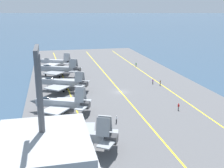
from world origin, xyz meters
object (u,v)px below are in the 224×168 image
Objects in this scene: parked_jet_second at (60,103)px; parked_jet_fourth at (58,69)px; parked_jet_nearest at (74,135)px; crew_purple_vest at (153,81)px; crew_brown_vest at (160,82)px; crew_green_vest at (136,64)px; crew_red_vest at (179,106)px; parked_jet_fifth at (56,62)px; parked_jet_third at (62,82)px; crew_white_vest at (116,119)px.

parked_jet_fourth is (36.20, -0.84, 0.37)m from parked_jet_second.
parked_jet_nearest is 0.96× the size of parked_jet_fourth.
parked_jet_fourth is 10.04× the size of crew_purple_vest.
crew_green_vest is at bearing -1.99° from crew_brown_vest.
parked_jet_fourth is 9.60× the size of crew_brown_vest.
parked_jet_nearest is at bearing 142.40° from crew_purple_vest.
parked_jet_fifth is at bearing 25.80° from crew_red_vest.
parked_jet_third is 9.58× the size of crew_purple_vest.
crew_white_vest is (-61.90, -11.14, -1.30)m from parked_jet_fifth.
crew_red_vest is (13.62, -26.54, -1.61)m from parked_jet_nearest.
parked_jet_fifth is 8.75× the size of crew_white_vest.
parked_jet_fourth is 9.83× the size of crew_red_vest.
parked_jet_fourth reaches higher than crew_green_vest.
parked_jet_third is at bearing -178.39° from parked_jet_fifth.
parked_jet_fifth is 8.88× the size of crew_red_vest.
crew_green_vest is at bearing -47.99° from parked_jet_third.
crew_green_vest is (64.39, -31.55, -1.59)m from parked_jet_nearest.
crew_purple_vest is 24.05m from crew_red_vest.
crew_white_vest is at bearing -159.06° from parked_jet_third.
crew_green_vest is at bearing -72.75° from parked_jet_fourth.
parked_jet_fifth is at bearing 10.21° from crew_white_vest.
parked_jet_third is 9.23× the size of crew_white_vest.
crew_white_vest is at bearing 141.55° from crew_brown_vest.
parked_jet_fourth reaches higher than crew_brown_vest.
crew_red_vest is at bearing 169.53° from crew_brown_vest.
parked_jet_third is 29.28m from crew_purple_vest.
parked_jet_fourth is 9.61× the size of crew_green_vest.
parked_jet_second is 56.91m from crew_green_vest.
crew_white_vest is (-45.14, -10.66, -1.79)m from parked_jet_fourth.
parked_jet_fourth is 49.08m from crew_red_vest.
parked_jet_fifth reaches higher than crew_brown_vest.
crew_green_vest is (10.03, -32.31, -1.78)m from parked_jet_fourth.
parked_jet_nearest is 9.63× the size of crew_purple_vest.
parked_jet_second reaches higher than crew_brown_vest.
parked_jet_nearest reaches higher than parked_jet_fifth.
crew_purple_vest is at bearing -86.45° from parked_jet_third.
crew_brown_vest is at bearing -145.26° from crew_purple_vest.
crew_purple_vest is (-33.56, -30.16, -1.34)m from parked_jet_fifth.
crew_purple_vest is (19.39, -30.52, -1.46)m from parked_jet_second.
parked_jet_third is at bearing -4.39° from parked_jet_second.
parked_jet_nearest is 54.36m from parked_jet_fourth.
crew_white_vest is (-8.94, -11.50, -1.42)m from parked_jet_second.
crew_purple_vest is 34.12m from crew_white_vest.
parked_jet_nearest is 46.64m from crew_brown_vest.
crew_white_vest is (-55.17, 21.65, -0.01)m from crew_green_vest.
parked_jet_nearest is at bearing -178.99° from parked_jet_fifth.
parked_jet_second is 8.57× the size of crew_white_vest.
crew_green_vest is (46.23, -33.15, -1.42)m from parked_jet_second.
crew_white_vest is at bearing -166.72° from parked_jet_fourth.
parked_jet_second reaches higher than parked_jet_fourth.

